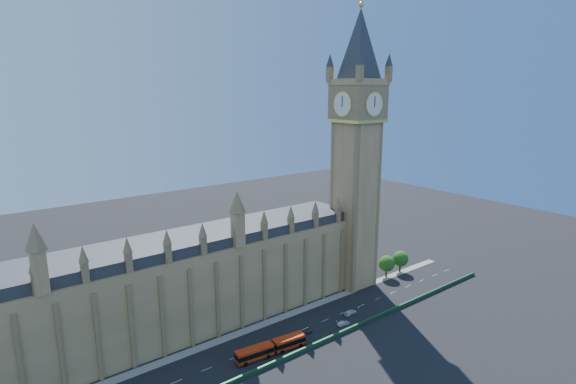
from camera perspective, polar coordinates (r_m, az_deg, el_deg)
ground at (r=135.43m, az=0.76°, el=-17.48°), size 400.00×400.00×0.00m
palace_westminster at (r=134.65m, az=-13.82°, el=-11.44°), size 120.00×20.00×28.00m
elizabeth_tower at (r=153.78m, az=8.75°, el=7.50°), size 20.59×20.59×105.00m
bridge_parapet at (r=129.20m, az=3.39°, el=-18.81°), size 160.00×0.60×1.20m
kerb_north at (r=141.99m, az=-1.72°, el=-15.93°), size 160.00×3.00×0.16m
tree_east_near at (r=172.94m, az=12.45°, el=-8.79°), size 6.00×6.00×8.50m
tree_east_far at (r=178.82m, az=14.11°, el=-8.15°), size 6.00×6.00×8.50m
red_bus at (r=125.51m, az=-2.16°, el=-19.19°), size 20.30×5.24×3.42m
car_grey at (r=134.79m, az=2.26°, el=-17.32°), size 4.05×1.72×1.37m
car_silver at (r=139.92m, az=7.06°, el=-16.22°), size 4.08×1.84×1.30m
car_white at (r=146.10m, az=7.92°, el=-14.90°), size 4.91×2.22×1.40m
cone_a at (r=145.82m, az=8.00°, el=-15.13°), size 0.46×0.46×0.62m
cone_b at (r=149.98m, az=8.92°, el=-14.32°), size 0.55×0.55×0.68m
cone_c at (r=141.78m, az=6.87°, el=-15.96°), size 0.50×0.50×0.63m
cone_d at (r=141.40m, az=6.19°, el=-16.02°), size 0.52×0.52×0.65m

